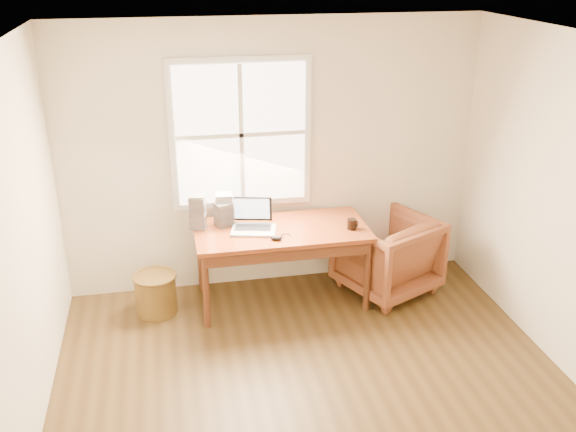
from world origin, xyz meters
name	(u,v)px	position (x,y,z in m)	size (l,w,h in m)	color
room_shell	(324,248)	(-0.02, 0.16, 1.32)	(4.04, 4.54, 2.64)	#4E381A
desk	(281,230)	(0.00, 1.80, 0.73)	(1.60, 0.80, 0.04)	brown
armchair	(387,254)	(1.05, 1.80, 0.38)	(0.82, 0.84, 0.76)	brown
wicker_stool	(156,294)	(-1.18, 1.80, 0.19)	(0.37, 0.37, 0.37)	brown
laptop	(253,217)	(-0.26, 1.79, 0.89)	(0.37, 0.39, 0.28)	silver
mouse	(276,238)	(-0.09, 1.56, 0.77)	(0.11, 0.06, 0.04)	black
coffee_mug	(352,224)	(0.63, 1.66, 0.80)	(0.08, 0.08, 0.10)	black
cd_stack_a	(224,209)	(-0.50, 2.00, 0.90)	(0.15, 0.13, 0.30)	silver
cd_stack_b	(224,214)	(-0.51, 1.96, 0.87)	(0.15, 0.13, 0.23)	#28272D
cd_stack_c	(198,212)	(-0.75, 1.96, 0.91)	(0.14, 0.12, 0.32)	#989AA5
cd_stack_d	(239,208)	(-0.35, 2.16, 0.84)	(0.13, 0.12, 0.17)	silver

